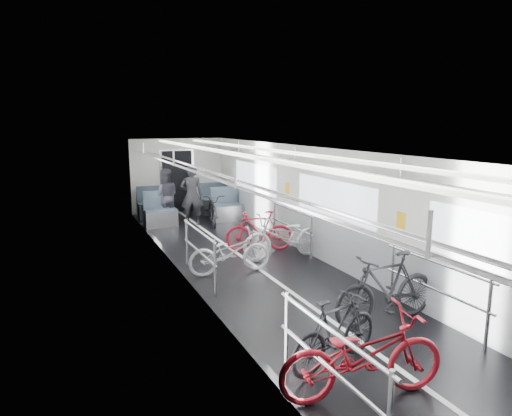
{
  "coord_description": "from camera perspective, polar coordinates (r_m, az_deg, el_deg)",
  "views": [
    {
      "loc": [
        -3.58,
        -7.68,
        2.92
      ],
      "look_at": [
        0.0,
        0.52,
        1.23
      ],
      "focal_mm": 32.0,
      "sensor_mm": 36.0,
      "label": 1
    }
  ],
  "objects": [
    {
      "name": "person_seated",
      "position": [
        13.48,
        -11.26,
        1.46
      ],
      "size": [
        0.89,
        0.76,
        1.61
      ],
      "primitive_type": "imported",
      "rotation": [
        0.0,
        0.0,
        2.93
      ],
      "color": "#313038",
      "rests_on": "floor"
    },
    {
      "name": "bike_left_mid",
      "position": [
        5.76,
        9.91,
        -14.94
      ],
      "size": [
        1.53,
        0.8,
        0.89
      ],
      "primitive_type": "imported",
      "rotation": [
        0.0,
        0.0,
        1.84
      ],
      "color": "black",
      "rests_on": "floor"
    },
    {
      "name": "bike_right_far",
      "position": [
        10.45,
        0.4,
        -2.88
      ],
      "size": [
        1.61,
        0.93,
        0.94
      ],
      "primitive_type": "imported",
      "rotation": [
        0.0,
        0.0,
        -1.91
      ],
      "color": "maroon",
      "rests_on": "floor"
    },
    {
      "name": "bike_right_mid",
      "position": [
        9.85,
        3.55,
        -3.58
      ],
      "size": [
        1.89,
        0.68,
        0.99
      ],
      "primitive_type": "imported",
      "rotation": [
        0.0,
        0.0,
        -1.58
      ],
      "color": "#B7B7BC",
      "rests_on": "floor"
    },
    {
      "name": "person_standing",
      "position": [
        13.11,
        -8.03,
        1.58
      ],
      "size": [
        0.72,
        0.58,
        1.73
      ],
      "primitive_type": "imported",
      "rotation": [
        0.0,
        0.0,
        2.86
      ],
      "color": "black",
      "rests_on": "floor"
    },
    {
      "name": "car_shell",
      "position": [
        10.27,
        -2.81,
        0.63
      ],
      "size": [
        3.02,
        14.01,
        2.41
      ],
      "color": "black",
      "rests_on": "ground"
    },
    {
      "name": "bike_right_near",
      "position": [
        7.02,
        15.96,
        -9.61
      ],
      "size": [
        1.77,
        0.5,
        1.06
      ],
      "primitive_type": "imported",
      "rotation": [
        0.0,
        0.0,
        -1.57
      ],
      "color": "black",
      "rests_on": "floor"
    },
    {
      "name": "bike_left_near",
      "position": [
        5.2,
        13.17,
        -17.46
      ],
      "size": [
        1.94,
        0.98,
        0.97
      ],
      "primitive_type": "imported",
      "rotation": [
        0.0,
        0.0,
        1.39
      ],
      "color": "maroon",
      "rests_on": "floor"
    },
    {
      "name": "bike_left_far",
      "position": [
        8.93,
        -3.31,
        -5.51
      ],
      "size": [
        1.67,
        0.65,
        0.86
      ],
      "primitive_type": "imported",
      "rotation": [
        0.0,
        0.0,
        1.53
      ],
      "color": "silver",
      "rests_on": "floor"
    },
    {
      "name": "bike_aisle",
      "position": [
        13.29,
        -5.46,
        -0.06
      ],
      "size": [
        0.96,
        1.81,
        0.9
      ],
      "primitive_type": "imported",
      "rotation": [
        0.0,
        0.0,
        -0.22
      ],
      "color": "black",
      "rests_on": "floor"
    }
  ]
}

